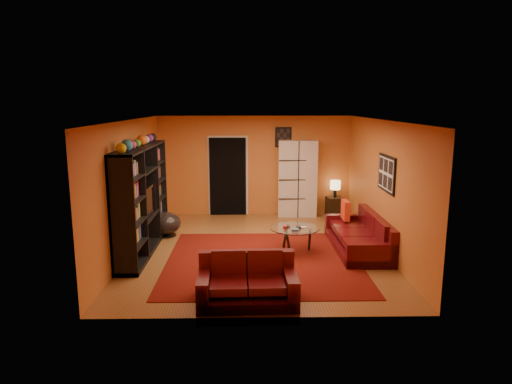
{
  "coord_description": "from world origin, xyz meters",
  "views": [
    {
      "loc": [
        -0.18,
        -8.87,
        2.94
      ],
      "look_at": [
        -0.01,
        0.1,
        1.17
      ],
      "focal_mm": 32.0,
      "sensor_mm": 36.0,
      "label": 1
    }
  ],
  "objects_px": {
    "tv": "(144,202)",
    "loveseat": "(247,282)",
    "storage_cabinet": "(297,178)",
    "sofa": "(362,236)",
    "coffee_table": "(295,230)",
    "entertainment_unit": "(142,199)",
    "table_lamp": "(335,186)",
    "bowl_chair": "(166,224)",
    "side_table": "(335,207)"
  },
  "relations": [
    {
      "from": "entertainment_unit",
      "to": "coffee_table",
      "type": "distance_m",
      "value": 3.09
    },
    {
      "from": "bowl_chair",
      "to": "table_lamp",
      "type": "relative_size",
      "value": 1.49
    },
    {
      "from": "tv",
      "to": "storage_cabinet",
      "type": "bearing_deg",
      "value": -49.63
    },
    {
      "from": "loveseat",
      "to": "storage_cabinet",
      "type": "relative_size",
      "value": 0.75
    },
    {
      "from": "tv",
      "to": "loveseat",
      "type": "distance_m",
      "value": 3.21
    },
    {
      "from": "entertainment_unit",
      "to": "bowl_chair",
      "type": "distance_m",
      "value": 1.27
    },
    {
      "from": "sofa",
      "to": "coffee_table",
      "type": "relative_size",
      "value": 2.38
    },
    {
      "from": "tv",
      "to": "side_table",
      "type": "distance_m",
      "value": 5.21
    },
    {
      "from": "loveseat",
      "to": "coffee_table",
      "type": "height_order",
      "value": "loveseat"
    },
    {
      "from": "sofa",
      "to": "side_table",
      "type": "relative_size",
      "value": 4.66
    },
    {
      "from": "sofa",
      "to": "storage_cabinet",
      "type": "distance_m",
      "value": 3.1
    },
    {
      "from": "coffee_table",
      "to": "table_lamp",
      "type": "height_order",
      "value": "table_lamp"
    },
    {
      "from": "entertainment_unit",
      "to": "table_lamp",
      "type": "bearing_deg",
      "value": 32.15
    },
    {
      "from": "sofa",
      "to": "coffee_table",
      "type": "distance_m",
      "value": 1.41
    },
    {
      "from": "tv",
      "to": "coffee_table",
      "type": "relative_size",
      "value": 1.04
    },
    {
      "from": "entertainment_unit",
      "to": "coffee_table",
      "type": "height_order",
      "value": "entertainment_unit"
    },
    {
      "from": "sofa",
      "to": "table_lamp",
      "type": "bearing_deg",
      "value": 90.72
    },
    {
      "from": "entertainment_unit",
      "to": "table_lamp",
      "type": "height_order",
      "value": "entertainment_unit"
    },
    {
      "from": "side_table",
      "to": "loveseat",
      "type": "bearing_deg",
      "value": -113.93
    },
    {
      "from": "side_table",
      "to": "storage_cabinet",
      "type": "bearing_deg",
      "value": 177.09
    },
    {
      "from": "coffee_table",
      "to": "side_table",
      "type": "xyz_separation_m",
      "value": [
        1.35,
        2.91,
        -0.2
      ]
    },
    {
      "from": "tv",
      "to": "loveseat",
      "type": "bearing_deg",
      "value": -139.46
    },
    {
      "from": "sofa",
      "to": "bowl_chair",
      "type": "xyz_separation_m",
      "value": [
        -4.14,
        1.02,
        0.0
      ]
    },
    {
      "from": "coffee_table",
      "to": "table_lamp",
      "type": "bearing_deg",
      "value": 65.12
    },
    {
      "from": "coffee_table",
      "to": "table_lamp",
      "type": "xyz_separation_m",
      "value": [
        1.35,
        2.91,
        0.36
      ]
    },
    {
      "from": "bowl_chair",
      "to": "side_table",
      "type": "xyz_separation_m",
      "value": [
        4.1,
        1.77,
        -0.04
      ]
    },
    {
      "from": "loveseat",
      "to": "storage_cabinet",
      "type": "bearing_deg",
      "value": -15.8
    },
    {
      "from": "sofa",
      "to": "bowl_chair",
      "type": "height_order",
      "value": "sofa"
    },
    {
      "from": "sofa",
      "to": "side_table",
      "type": "distance_m",
      "value": 2.79
    },
    {
      "from": "loveseat",
      "to": "bowl_chair",
      "type": "xyz_separation_m",
      "value": [
        -1.81,
        3.4,
        0.0
      ]
    },
    {
      "from": "coffee_table",
      "to": "storage_cabinet",
      "type": "distance_m",
      "value": 3.04
    },
    {
      "from": "sofa",
      "to": "loveseat",
      "type": "xyz_separation_m",
      "value": [
        -2.33,
        -2.38,
        0.0
      ]
    },
    {
      "from": "entertainment_unit",
      "to": "table_lamp",
      "type": "distance_m",
      "value": 5.17
    },
    {
      "from": "entertainment_unit",
      "to": "tv",
      "type": "relative_size",
      "value": 2.95
    },
    {
      "from": "storage_cabinet",
      "to": "tv",
      "type": "bearing_deg",
      "value": -136.67
    },
    {
      "from": "loveseat",
      "to": "bowl_chair",
      "type": "bearing_deg",
      "value": 26.31
    },
    {
      "from": "table_lamp",
      "to": "storage_cabinet",
      "type": "bearing_deg",
      "value": 177.09
    },
    {
      "from": "tv",
      "to": "sofa",
      "type": "distance_m",
      "value": 4.43
    },
    {
      "from": "storage_cabinet",
      "to": "bowl_chair",
      "type": "distance_m",
      "value": 3.68
    },
    {
      "from": "side_table",
      "to": "bowl_chair",
      "type": "bearing_deg",
      "value": -156.64
    },
    {
      "from": "entertainment_unit",
      "to": "loveseat",
      "type": "relative_size",
      "value": 2.01
    },
    {
      "from": "sofa",
      "to": "loveseat",
      "type": "bearing_deg",
      "value": -134.55
    },
    {
      "from": "side_table",
      "to": "entertainment_unit",
      "type": "bearing_deg",
      "value": -147.85
    },
    {
      "from": "loveseat",
      "to": "storage_cabinet",
      "type": "distance_m",
      "value": 5.43
    },
    {
      "from": "loveseat",
      "to": "bowl_chair",
      "type": "distance_m",
      "value": 3.85
    },
    {
      "from": "storage_cabinet",
      "to": "side_table",
      "type": "relative_size",
      "value": 3.97
    },
    {
      "from": "bowl_chair",
      "to": "table_lamp",
      "type": "height_order",
      "value": "table_lamp"
    },
    {
      "from": "sofa",
      "to": "bowl_chair",
      "type": "distance_m",
      "value": 4.26
    },
    {
      "from": "tv",
      "to": "coffee_table",
      "type": "bearing_deg",
      "value": -92.37
    },
    {
      "from": "coffee_table",
      "to": "side_table",
      "type": "distance_m",
      "value": 3.22
    }
  ]
}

